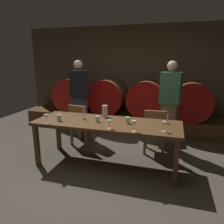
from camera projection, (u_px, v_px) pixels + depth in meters
The scene contains 22 objects.
ground_plane at pixel (98, 169), 3.48m from camera, with size 7.92×7.92×0.00m, color #4C443A.
back_wall at pixel (132, 76), 5.75m from camera, with size 6.09×0.24×2.64m, color brown.
barrel_shelf at pixel (127, 121), 5.52m from camera, with size 5.48×0.90×0.39m, color brown.
wine_barrel_far_left at pixel (75, 94), 5.77m from camera, with size 0.91×0.92×0.91m.
wine_barrel_center_left at pixel (109, 96), 5.50m from camera, with size 0.91×0.92×0.91m.
wine_barrel_center_right at pixel (147, 98), 5.22m from camera, with size 0.91×0.92×0.91m.
wine_barrel_far_right at pixel (191, 100), 4.94m from camera, with size 0.91×0.92×0.91m.
dining_table at pixel (106, 126), 3.48m from camera, with size 2.43×0.82×0.77m.
chair_left at pixel (80, 123), 4.37m from camera, with size 0.44×0.44×0.88m.
chair_right at pixel (155, 129), 3.96m from camera, with size 0.42×0.42×0.88m.
guest_left at pixel (79, 99), 4.76m from camera, with size 0.44×0.35×1.76m.
guest_right at pixel (170, 105), 4.09m from camera, with size 0.42×0.31×1.76m.
candle_left at pixel (84, 116), 3.58m from camera, with size 0.05×0.05×0.22m.
candle_right at pixel (167, 121), 3.35m from camera, with size 0.05×0.05×0.18m.
pitcher at pixel (105, 111), 3.73m from camera, with size 0.10×0.10×0.21m.
wine_glass_far_left at pixel (46, 117), 3.35m from camera, with size 0.08×0.08×0.15m.
wine_glass_center_left at pixel (109, 122), 3.12m from camera, with size 0.07×0.07×0.13m.
wine_glass_center_right at pixel (134, 124), 2.99m from camera, with size 0.07×0.07×0.16m.
wine_glass_far_right at pixel (164, 124), 2.98m from camera, with size 0.06×0.06×0.15m.
cup_left at pixel (59, 118), 3.51m from camera, with size 0.07×0.07×0.11m, color silver.
cup_center at pixel (97, 119), 3.46m from camera, with size 0.07×0.07×0.10m, color white.
cup_right at pixel (128, 120), 3.37m from camera, with size 0.07×0.07×0.11m, color white.
Camera 1 is at (1.11, -2.94, 1.79)m, focal length 33.44 mm.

